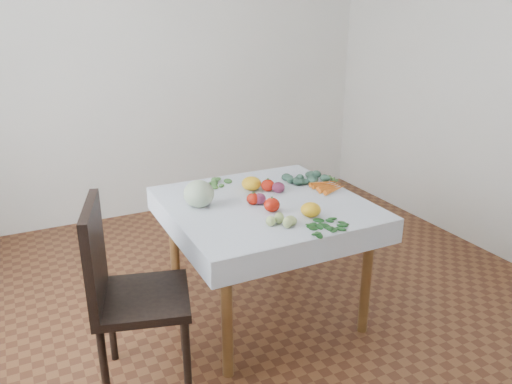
# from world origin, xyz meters

# --- Properties ---
(ground) EXTENTS (4.00, 4.00, 0.00)m
(ground) POSITION_xyz_m (0.00, 0.00, 0.00)
(ground) COLOR brown
(back_wall) EXTENTS (4.00, 0.04, 2.70)m
(back_wall) POSITION_xyz_m (0.00, 2.00, 1.35)
(back_wall) COLOR white
(back_wall) RESTS_ON ground
(table) EXTENTS (1.00, 1.00, 0.75)m
(table) POSITION_xyz_m (0.00, 0.00, 0.65)
(table) COLOR brown
(table) RESTS_ON ground
(tablecloth) EXTENTS (1.12, 1.12, 0.01)m
(tablecloth) POSITION_xyz_m (0.00, 0.00, 0.75)
(tablecloth) COLOR white
(tablecloth) RESTS_ON table
(chair) EXTENTS (0.55, 0.55, 0.99)m
(chair) POSITION_xyz_m (-0.91, -0.26, 0.57)
(chair) COLOR black
(chair) RESTS_ON ground
(cabbage) EXTENTS (0.19, 0.19, 0.16)m
(cabbage) POSITION_xyz_m (-0.37, 0.10, 0.83)
(cabbage) COLOR #B4C4A4
(cabbage) RESTS_ON tablecloth
(tomato_a) EXTENTS (0.07, 0.07, 0.06)m
(tomato_a) POSITION_xyz_m (-0.07, 0.01, 0.79)
(tomato_a) COLOR red
(tomato_a) RESTS_ON tablecloth
(tomato_b) EXTENTS (0.11, 0.11, 0.07)m
(tomato_b) POSITION_xyz_m (0.10, 0.16, 0.79)
(tomato_b) COLOR red
(tomato_b) RESTS_ON tablecloth
(tomato_c) EXTENTS (0.10, 0.10, 0.07)m
(tomato_c) POSITION_xyz_m (-0.08, -0.01, 0.79)
(tomato_c) COLOR red
(tomato_c) RESTS_ON tablecloth
(tomato_d) EXTENTS (0.10, 0.10, 0.08)m
(tomato_d) POSITION_xyz_m (-0.03, -0.15, 0.80)
(tomato_d) COLOR red
(tomato_d) RESTS_ON tablecloth
(heirloom_back) EXTENTS (0.16, 0.16, 0.09)m
(heirloom_back) POSITION_xyz_m (0.02, 0.22, 0.80)
(heirloom_back) COLOR #EFA719
(heirloom_back) RESTS_ON tablecloth
(heirloom_front) EXTENTS (0.13, 0.13, 0.08)m
(heirloom_front) POSITION_xyz_m (0.13, -0.31, 0.80)
(heirloom_front) COLOR #EFA719
(heirloom_front) RESTS_ON tablecloth
(onion_a) EXTENTS (0.10, 0.10, 0.07)m
(onion_a) POSITION_xyz_m (0.15, 0.10, 0.79)
(onion_a) COLOR #551839
(onion_a) RESTS_ON tablecloth
(onion_b) EXTENTS (0.09, 0.09, 0.07)m
(onion_b) POSITION_xyz_m (-0.04, -0.02, 0.79)
(onion_b) COLOR #551839
(onion_b) RESTS_ON tablecloth
(tomatillo_cluster) EXTENTS (0.12, 0.15, 0.05)m
(tomatillo_cluster) POSITION_xyz_m (-0.07, -0.34, 0.78)
(tomatillo_cluster) COLOR #B4BD6D
(tomatillo_cluster) RESTS_ON tablecloth
(carrot_bunch) EXTENTS (0.21, 0.20, 0.03)m
(carrot_bunch) POSITION_xyz_m (0.48, 0.03, 0.77)
(carrot_bunch) COLOR orange
(carrot_bunch) RESTS_ON tablecloth
(kale_bunch) EXTENTS (0.27, 0.26, 0.04)m
(kale_bunch) POSITION_xyz_m (0.40, 0.22, 0.77)
(kale_bunch) COLOR #335442
(kale_bunch) RESTS_ON tablecloth
(basil_bunch) EXTENTS (0.25, 0.18, 0.01)m
(basil_bunch) POSITION_xyz_m (0.12, -0.48, 0.76)
(basil_bunch) COLOR #184E1A
(basil_bunch) RESTS_ON tablecloth
(dill_bunch) EXTENTS (0.22, 0.16, 0.02)m
(dill_bunch) POSITION_xyz_m (-0.15, 0.41, 0.77)
(dill_bunch) COLOR #467937
(dill_bunch) RESTS_ON tablecloth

